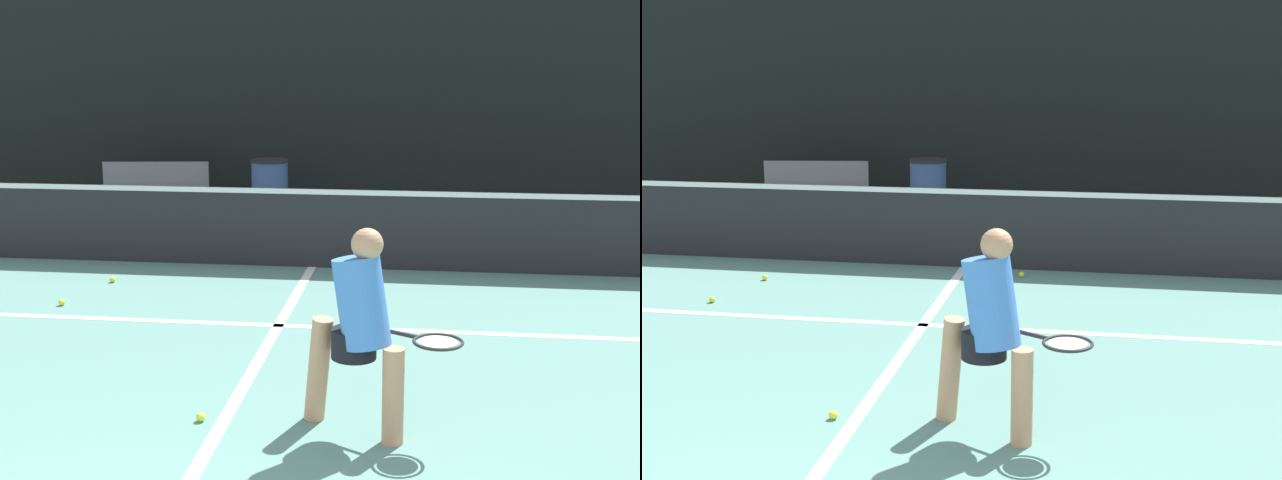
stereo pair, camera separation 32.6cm
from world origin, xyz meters
TOP-DOWN VIEW (x-y plane):
  - court_service_line at (0.00, 5.17)m, footprint 8.25×0.10m
  - court_center_mark at (0.00, 4.41)m, footprint 0.10×6.22m
  - net at (0.00, 7.52)m, footprint 11.09×0.09m
  - fence_back at (0.00, 11.43)m, footprint 24.00×0.06m
  - player_practicing at (0.97, 2.86)m, footprint 1.19×0.55m
  - tennis_ball_scattered_0 at (0.73, 7.13)m, footprint 0.07×0.07m
  - tennis_ball_scattered_1 at (-2.32, 5.55)m, footprint 0.07×0.07m
  - tennis_ball_scattered_5 at (-2.13, 6.51)m, footprint 0.07×0.07m
  - tennis_ball_scattered_8 at (0.52, 4.36)m, footprint 0.07×0.07m
  - tennis_ball_scattered_9 at (-0.16, 2.90)m, footprint 0.07×0.07m
  - courtside_bench at (-2.86, 10.42)m, footprint 1.68×0.61m
  - trash_bin at (-1.01, 10.20)m, footprint 0.57×0.57m
  - parked_car at (3.67, 15.53)m, footprint 1.72×4.51m
  - tree_west at (-4.20, 17.32)m, footprint 2.92×2.92m
  - building_far at (0.00, 29.60)m, footprint 36.00×2.40m

SIDE VIEW (x-z plane):
  - court_service_line at x=0.00m, z-range 0.00..0.01m
  - court_center_mark at x=0.00m, z-range 0.00..0.01m
  - tennis_ball_scattered_0 at x=0.73m, z-range 0.00..0.07m
  - tennis_ball_scattered_1 at x=-2.32m, z-range 0.00..0.07m
  - tennis_ball_scattered_5 at x=-2.13m, z-range 0.00..0.07m
  - tennis_ball_scattered_8 at x=0.52m, z-range 0.00..0.07m
  - tennis_ball_scattered_9 at x=-0.16m, z-range 0.00..0.07m
  - courtside_bench at x=-2.86m, z-range 0.04..0.90m
  - trash_bin at x=-1.01m, z-range 0.00..0.97m
  - net at x=0.00m, z-range -0.02..1.05m
  - parked_car at x=3.67m, z-range -0.11..1.35m
  - player_practicing at x=0.97m, z-range 0.05..1.49m
  - fence_back at x=0.00m, z-range -0.01..3.81m
  - building_far at x=0.00m, z-range 0.00..5.40m
  - tree_west at x=-4.20m, z-range 1.09..6.23m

